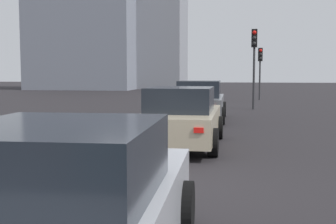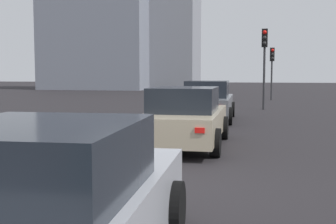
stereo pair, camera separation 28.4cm
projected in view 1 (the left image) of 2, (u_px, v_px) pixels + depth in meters
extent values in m
cube|color=black|center=(159.00, 193.00, 7.17)|extent=(160.00, 160.00, 0.20)
cube|color=slate|center=(200.00, 105.00, 17.22)|extent=(4.76, 1.83, 0.66)
cube|color=#1E232B|center=(200.00, 89.00, 16.93)|extent=(2.15, 1.58, 0.62)
cylinder|color=black|center=(223.00, 109.00, 18.57)|extent=(0.64, 0.23, 0.64)
cylinder|color=black|center=(182.00, 109.00, 18.82)|extent=(0.64, 0.23, 0.64)
cylinder|color=black|center=(222.00, 116.00, 15.67)|extent=(0.64, 0.23, 0.64)
cylinder|color=black|center=(173.00, 115.00, 15.92)|extent=(0.64, 0.23, 0.64)
cube|color=red|center=(214.00, 107.00, 14.77)|extent=(0.03, 0.20, 0.11)
cube|color=red|center=(176.00, 106.00, 14.95)|extent=(0.03, 0.20, 0.11)
cube|color=tan|center=(182.00, 123.00, 11.13)|extent=(4.35, 1.77, 0.64)
cube|color=#1E232B|center=(180.00, 99.00, 10.86)|extent=(1.96, 1.55, 0.59)
cylinder|color=black|center=(219.00, 128.00, 12.33)|extent=(0.64, 0.22, 0.64)
cylinder|color=black|center=(157.00, 126.00, 12.61)|extent=(0.64, 0.22, 0.64)
cylinder|color=black|center=(213.00, 142.00, 9.68)|extent=(0.64, 0.22, 0.64)
cylinder|color=black|center=(135.00, 140.00, 9.96)|extent=(0.64, 0.22, 0.64)
cube|color=red|center=(199.00, 130.00, 8.86)|extent=(0.03, 0.20, 0.11)
cube|color=red|center=(137.00, 129.00, 9.06)|extent=(0.03, 0.20, 0.11)
cube|color=#A8AAB2|center=(68.00, 223.00, 3.77)|extent=(4.15, 1.88, 0.61)
cube|color=#1E232B|center=(58.00, 159.00, 3.52)|extent=(1.89, 1.60, 0.57)
cylinder|color=black|center=(183.00, 209.00, 4.94)|extent=(0.65, 0.24, 0.64)
cylinder|color=black|center=(35.00, 203.00, 5.16)|extent=(0.65, 0.24, 0.64)
cylinder|color=#2D2D30|center=(260.00, 81.00, 30.03)|extent=(0.11, 0.11, 2.63)
cube|color=black|center=(260.00, 55.00, 29.82)|extent=(0.23, 0.30, 0.90)
sphere|color=red|center=(261.00, 50.00, 29.68)|extent=(0.20, 0.20, 0.20)
sphere|color=black|center=(261.00, 54.00, 29.71)|extent=(0.20, 0.20, 0.20)
sphere|color=black|center=(261.00, 59.00, 29.73)|extent=(0.20, 0.20, 0.20)
cylinder|color=#2D2D30|center=(254.00, 79.00, 22.20)|extent=(0.11, 0.11, 3.12)
cube|color=black|center=(254.00, 38.00, 21.97)|extent=(0.23, 0.30, 0.90)
sphere|color=red|center=(254.00, 33.00, 21.84)|extent=(0.20, 0.20, 0.20)
sphere|color=black|center=(254.00, 38.00, 21.86)|extent=(0.20, 0.20, 0.20)
sphere|color=black|center=(254.00, 44.00, 21.89)|extent=(0.20, 0.20, 0.20)
cube|color=gray|center=(145.00, 40.00, 53.39)|extent=(8.02, 9.53, 11.73)
cube|color=gray|center=(86.00, 33.00, 50.28)|extent=(8.64, 11.72, 12.84)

